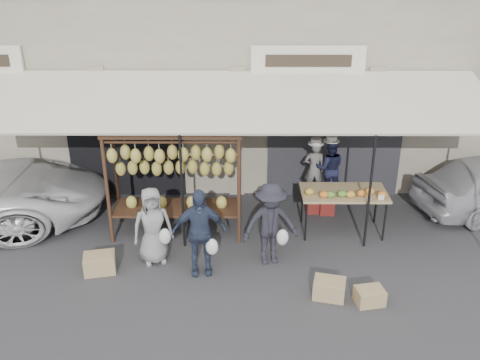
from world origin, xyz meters
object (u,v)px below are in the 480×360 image
(banana_rack, at_px, (174,162))
(crate_far, at_px, (100,263))
(vendor_right, at_px, (329,168))
(produce_table, at_px, (344,194))
(crate_near_b, at_px, (370,296))
(vendor_left, at_px, (314,169))
(customer_mid, at_px, (199,232))
(customer_left, at_px, (153,226))
(customer_right, at_px, (270,224))
(crate_near_a, at_px, (329,289))

(banana_rack, relative_size, crate_far, 4.73)
(vendor_right, bearing_deg, crate_far, 29.45)
(produce_table, height_order, crate_far, produce_table)
(crate_near_b, bearing_deg, crate_far, 168.95)
(produce_table, distance_m, crate_far, 4.84)
(vendor_left, bearing_deg, customer_mid, 47.48)
(vendor_left, relative_size, vendor_right, 0.95)
(customer_left, height_order, customer_right, customer_right)
(crate_near_a, relative_size, crate_far, 0.94)
(crate_near_b, relative_size, crate_far, 0.83)
(crate_near_a, bearing_deg, vendor_left, 88.59)
(crate_far, bearing_deg, crate_near_b, -11.05)
(produce_table, height_order, customer_left, customer_left)
(customer_mid, height_order, crate_near_a, customer_mid)
(customer_mid, xyz_separation_m, crate_far, (-1.81, 0.01, -0.65))
(vendor_left, bearing_deg, crate_near_a, 90.64)
(vendor_left, xyz_separation_m, crate_near_a, (-0.08, -3.04, -0.87))
(vendor_left, bearing_deg, crate_near_b, 101.96)
(vendor_right, bearing_deg, vendor_left, -9.74)
(banana_rack, height_order, crate_near_b, banana_rack)
(vendor_right, height_order, customer_right, vendor_right)
(customer_mid, xyz_separation_m, customer_right, (1.26, 0.33, -0.02))
(crate_near_a, bearing_deg, vendor_right, 82.67)
(vendor_right, distance_m, customer_mid, 3.44)
(banana_rack, relative_size, customer_left, 1.76)
(banana_rack, distance_m, customer_right, 2.24)
(customer_left, height_order, crate_near_b, customer_left)
(customer_mid, bearing_deg, produce_table, 19.80)
(vendor_left, relative_size, crate_near_b, 2.68)
(produce_table, xyz_separation_m, crate_far, (-4.58, -1.40, -0.71))
(produce_table, bearing_deg, crate_near_b, -88.19)
(vendor_left, height_order, crate_near_a, vendor_left)
(banana_rack, distance_m, customer_left, 1.35)
(crate_near_b, bearing_deg, banana_rack, 146.34)
(vendor_left, bearing_deg, produce_table, 120.24)
(customer_mid, distance_m, crate_near_b, 3.06)
(customer_left, bearing_deg, customer_mid, -40.76)
(produce_table, xyz_separation_m, vendor_left, (-0.49, 0.91, 0.14))
(customer_left, bearing_deg, customer_right, -19.34)
(banana_rack, relative_size, crate_near_b, 5.73)
(vendor_left, relative_size, customer_right, 0.77)
(customer_mid, bearing_deg, customer_left, 150.80)
(customer_left, xyz_separation_m, customer_mid, (0.87, -0.36, 0.08))
(produce_table, xyz_separation_m, customer_mid, (-2.77, -1.40, -0.06))
(vendor_right, relative_size, crate_near_a, 2.47)
(vendor_right, relative_size, customer_left, 0.86)
(banana_rack, height_order, customer_right, banana_rack)
(banana_rack, xyz_separation_m, produce_table, (3.33, 0.04, -0.70))
(vendor_left, xyz_separation_m, crate_far, (-4.09, -2.31, -0.86))
(produce_table, bearing_deg, customer_right, -144.57)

